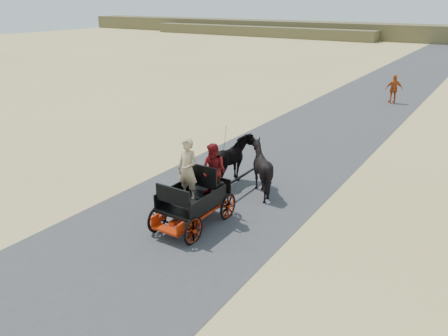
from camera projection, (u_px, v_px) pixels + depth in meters
The scene contains 9 objects.
ground at pixel (209, 205), 13.69m from camera, with size 140.00×140.00×0.00m, color tan.
road at pixel (209, 205), 13.69m from camera, with size 6.00×140.00×0.01m, color #38383A.
ridge_near at pixel (258, 31), 73.95m from camera, with size 40.00×4.00×1.60m, color brown.
carriage at pixel (194, 213), 12.42m from camera, with size 1.30×2.40×0.72m, color black, non-canonical shape.
horse_left at pixel (233, 162), 14.87m from camera, with size 0.91×2.01×1.70m, color black.
horse_right at pixel (261, 168), 14.32m from camera, with size 1.37×1.54×1.70m, color black.
driver_man at pixel (188, 170), 12.11m from camera, with size 0.66×0.43×1.80m, color tan.
passenger_woman at pixel (214, 171), 12.33m from camera, with size 0.77×0.60×1.58m, color #660C0F.
pedestrian at pixel (394, 89), 26.65m from camera, with size 1.01×0.42×1.73m, color #B14214.
Camera 1 is at (7.08, -10.11, 6.06)m, focal length 35.00 mm.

